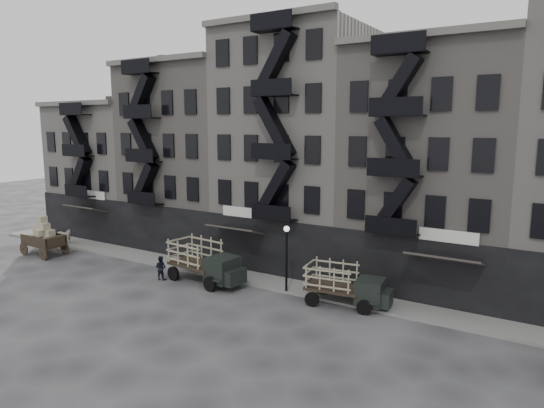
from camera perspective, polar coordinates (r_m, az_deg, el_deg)
The scene contains 12 objects.
ground at distance 30.27m, azimuth -5.85°, elevation -10.78°, with size 140.00×140.00×0.00m, color #38383A.
sidewalk at distance 33.11m, azimuth -1.83°, elevation -8.81°, with size 55.00×2.50×0.15m, color slate.
building_west at distance 49.65m, azimuth -17.38°, elevation 3.86°, with size 10.00×11.35×13.20m.
building_midwest at distance 42.46m, azimuth -8.59°, elevation 5.35°, with size 10.00×11.35×16.20m.
building_center at distance 36.71m, azimuth 3.41°, elevation 6.39°, with size 10.00×11.35×18.20m.
building_mideast at distance 33.20m, azimuth 18.77°, elevation 3.86°, with size 10.00×11.35×16.20m.
lamp_post at distance 29.88m, azimuth 1.72°, elevation -5.41°, with size 0.36×0.36×4.28m.
horse at distance 45.57m, azimuth -23.42°, elevation -3.59°, with size 0.85×1.87×1.58m, color beige.
wagon at distance 42.95m, azimuth -25.40°, elevation -3.13°, with size 3.73×2.07×3.12m.
stake_truck_west at distance 32.54m, azimuth -7.92°, elevation -6.41°, with size 5.79×2.84×2.81m.
stake_truck_east at distance 28.60m, azimuth 8.63°, elevation -9.09°, with size 5.08×2.56×2.45m.
pedestrian_mid at distance 33.83m, azimuth -12.96°, elevation -7.33°, with size 0.80×0.62×1.64m, color black.
Camera 1 is at (17.52, -22.38, 10.41)m, focal length 32.00 mm.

